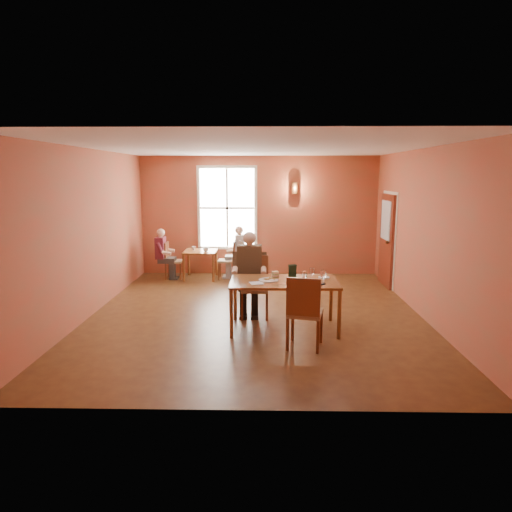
{
  "coord_description": "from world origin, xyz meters",
  "views": [
    {
      "loc": [
        0.18,
        -8.1,
        2.54
      ],
      "look_at": [
        0.0,
        0.2,
        1.05
      ],
      "focal_mm": 32.0,
      "sensor_mm": 36.0,
      "label": 1
    }
  ],
  "objects_px": {
    "second_table": "(201,265)",
    "diner_white": "(228,254)",
    "chair_diner_maroon": "(174,260)",
    "diner_main": "(255,278)",
    "diner_maroon": "(173,254)",
    "chair_diner_main": "(255,287)",
    "main_table": "(284,305)",
    "chair_diner_white": "(227,260)",
    "chair_empty": "(305,311)"
  },
  "relations": [
    {
      "from": "chair_empty",
      "to": "chair_diner_white",
      "type": "bearing_deg",
      "value": 121.93
    },
    {
      "from": "second_table",
      "to": "chair_diner_maroon",
      "type": "relative_size",
      "value": 0.87
    },
    {
      "from": "chair_diner_main",
      "to": "diner_main",
      "type": "relative_size",
      "value": 0.75
    },
    {
      "from": "diner_main",
      "to": "second_table",
      "type": "distance_m",
      "value": 3.42
    },
    {
      "from": "second_table",
      "to": "diner_white",
      "type": "relative_size",
      "value": 0.63
    },
    {
      "from": "diner_main",
      "to": "diner_maroon",
      "type": "height_order",
      "value": "diner_main"
    },
    {
      "from": "diner_main",
      "to": "chair_diner_maroon",
      "type": "distance_m",
      "value": 3.72
    },
    {
      "from": "chair_empty",
      "to": "diner_white",
      "type": "bearing_deg",
      "value": 121.59
    },
    {
      "from": "diner_main",
      "to": "diner_maroon",
      "type": "relative_size",
      "value": 1.22
    },
    {
      "from": "chair_diner_main",
      "to": "diner_maroon",
      "type": "xyz_separation_m",
      "value": [
        -2.09,
        3.06,
        0.06
      ]
    },
    {
      "from": "main_table",
      "to": "chair_diner_main",
      "type": "xyz_separation_m",
      "value": [
        -0.5,
        0.65,
        0.14
      ]
    },
    {
      "from": "chair_empty",
      "to": "chair_diner_white",
      "type": "xyz_separation_m",
      "value": [
        -1.54,
        4.5,
        -0.08
      ]
    },
    {
      "from": "chair_diner_white",
      "to": "diner_white",
      "type": "relative_size",
      "value": 0.75
    },
    {
      "from": "chair_diner_white",
      "to": "diner_main",
      "type": "bearing_deg",
      "value": -166.21
    },
    {
      "from": "chair_diner_main",
      "to": "diner_main",
      "type": "xyz_separation_m",
      "value": [
        0.0,
        -0.03,
        0.18
      ]
    },
    {
      "from": "second_table",
      "to": "diner_maroon",
      "type": "relative_size",
      "value": 0.65
    },
    {
      "from": "chair_diner_maroon",
      "to": "main_table",
      "type": "bearing_deg",
      "value": 34.58
    },
    {
      "from": "diner_main",
      "to": "chair_diner_white",
      "type": "xyz_separation_m",
      "value": [
        -0.76,
        3.09,
        -0.26
      ]
    },
    {
      "from": "diner_main",
      "to": "diner_maroon",
      "type": "bearing_deg",
      "value": -55.95
    },
    {
      "from": "second_table",
      "to": "chair_diner_maroon",
      "type": "distance_m",
      "value": 0.66
    },
    {
      "from": "main_table",
      "to": "chair_diner_main",
      "type": "distance_m",
      "value": 0.83
    },
    {
      "from": "main_table",
      "to": "diner_white",
      "type": "bearing_deg",
      "value": 108.32
    },
    {
      "from": "second_table",
      "to": "chair_diner_white",
      "type": "distance_m",
      "value": 0.66
    },
    {
      "from": "chair_diner_main",
      "to": "diner_maroon",
      "type": "height_order",
      "value": "diner_maroon"
    },
    {
      "from": "chair_diner_white",
      "to": "diner_white",
      "type": "xyz_separation_m",
      "value": [
        0.03,
        0.0,
        0.16
      ]
    },
    {
      "from": "chair_diner_main",
      "to": "diner_main",
      "type": "height_order",
      "value": "diner_main"
    },
    {
      "from": "chair_diner_main",
      "to": "diner_white",
      "type": "relative_size",
      "value": 0.88
    },
    {
      "from": "second_table",
      "to": "diner_white",
      "type": "distance_m",
      "value": 0.73
    },
    {
      "from": "main_table",
      "to": "chair_diner_maroon",
      "type": "height_order",
      "value": "chair_diner_maroon"
    },
    {
      "from": "diner_white",
      "to": "main_table",
      "type": "bearing_deg",
      "value": -161.68
    },
    {
      "from": "chair_diner_main",
      "to": "diner_main",
      "type": "distance_m",
      "value": 0.19
    },
    {
      "from": "chair_diner_white",
      "to": "chair_diner_main",
      "type": "bearing_deg",
      "value": -166.09
    },
    {
      "from": "chair_diner_white",
      "to": "diner_maroon",
      "type": "height_order",
      "value": "diner_maroon"
    },
    {
      "from": "chair_diner_main",
      "to": "chair_diner_maroon",
      "type": "bearing_deg",
      "value": -56.08
    },
    {
      "from": "second_table",
      "to": "diner_main",
      "type": "bearing_deg",
      "value": -65.5
    },
    {
      "from": "chair_diner_main",
      "to": "second_table",
      "type": "bearing_deg",
      "value": -65.29
    },
    {
      "from": "diner_white",
      "to": "chair_diner_main",
      "type": "bearing_deg",
      "value": -166.62
    },
    {
      "from": "chair_diner_maroon",
      "to": "chair_diner_main",
      "type": "bearing_deg",
      "value": 33.92
    },
    {
      "from": "diner_main",
      "to": "chair_diner_white",
      "type": "height_order",
      "value": "diner_main"
    },
    {
      "from": "second_table",
      "to": "main_table",
      "type": "bearing_deg",
      "value": -62.78
    },
    {
      "from": "diner_white",
      "to": "diner_maroon",
      "type": "distance_m",
      "value": 1.36
    },
    {
      "from": "diner_main",
      "to": "chair_diner_main",
      "type": "bearing_deg",
      "value": -90.0
    },
    {
      "from": "second_table",
      "to": "chair_diner_white",
      "type": "relative_size",
      "value": 0.84
    },
    {
      "from": "diner_maroon",
      "to": "main_table",
      "type": "bearing_deg",
      "value": 34.9
    },
    {
      "from": "chair_diner_maroon",
      "to": "chair_empty",
      "type": "bearing_deg",
      "value": 32.24
    },
    {
      "from": "chair_diner_white",
      "to": "diner_maroon",
      "type": "relative_size",
      "value": 0.78
    },
    {
      "from": "main_table",
      "to": "chair_diner_maroon",
      "type": "relative_size",
      "value": 1.94
    },
    {
      "from": "second_table",
      "to": "diner_white",
      "type": "xyz_separation_m",
      "value": [
        0.68,
        0.0,
        0.28
      ]
    },
    {
      "from": "second_table",
      "to": "chair_diner_white",
      "type": "bearing_deg",
      "value": 0.0
    },
    {
      "from": "second_table",
      "to": "diner_white",
      "type": "bearing_deg",
      "value": 0.0
    }
  ]
}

